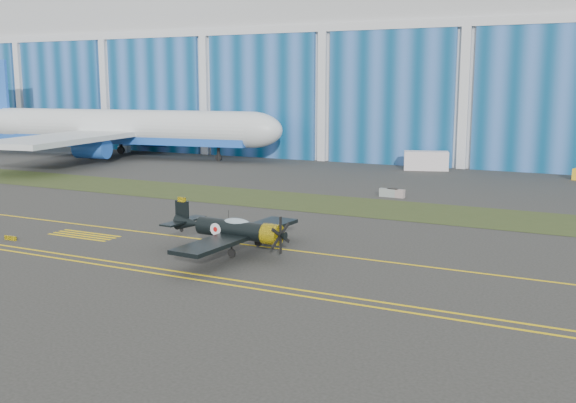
% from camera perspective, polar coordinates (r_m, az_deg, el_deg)
% --- Properties ---
extents(ground, '(260.00, 260.00, 0.00)m').
position_cam_1_polar(ground, '(54.23, 3.28, -3.06)').
color(ground, '#383835').
rests_on(ground, ground).
extents(grass_median, '(260.00, 10.00, 0.02)m').
position_cam_1_polar(grass_median, '(67.06, 8.02, -0.59)').
color(grass_median, '#475128').
rests_on(grass_median, ground).
extents(hangar, '(220.00, 45.70, 30.00)m').
position_cam_1_polar(hangar, '(122.16, 17.03, 10.86)').
color(hangar, silver).
rests_on(hangar, ground).
extents(taxiway_centreline, '(200.00, 0.20, 0.02)m').
position_cam_1_polar(taxiway_centreline, '(49.80, 1.00, -4.22)').
color(taxiway_centreline, yellow).
rests_on(taxiway_centreline, ground).
extents(edge_line_near, '(80.00, 0.20, 0.02)m').
position_cam_1_polar(edge_line_near, '(41.74, -4.67, -7.09)').
color(edge_line_near, yellow).
rests_on(edge_line_near, ground).
extents(edge_line_far, '(80.00, 0.20, 0.02)m').
position_cam_1_polar(edge_line_far, '(42.56, -3.97, -6.74)').
color(edge_line_far, yellow).
rests_on(edge_line_far, ground).
extents(hold_short_ladder, '(6.00, 2.40, 0.02)m').
position_cam_1_polar(hold_short_ladder, '(57.37, -16.86, -2.75)').
color(hold_short_ladder, yellow).
rests_on(hold_short_ladder, ground).
extents(guard_board_left, '(1.20, 0.15, 0.35)m').
position_cam_1_polar(guard_board_left, '(57.55, -22.44, -2.87)').
color(guard_board_left, yellow).
rests_on(guard_board_left, ground).
extents(warbird, '(11.47, 13.56, 3.84)m').
position_cam_1_polar(warbird, '(48.65, -4.74, -2.35)').
color(warbird, black).
rests_on(warbird, ground).
extents(jetliner, '(71.05, 62.77, 22.35)m').
position_cam_1_polar(jetliner, '(115.82, -14.12, 9.19)').
color(jetliner, silver).
rests_on(jetliner, ground).
extents(shipping_container, '(6.62, 4.22, 2.67)m').
position_cam_1_polar(shipping_container, '(97.80, 11.61, 3.41)').
color(shipping_container, silver).
rests_on(shipping_container, ground).
extents(cart, '(1.98, 1.24, 1.16)m').
position_cam_1_polar(cart, '(123.86, -13.69, 4.33)').
color(cart, silver).
rests_on(cart, ground).
extents(barrier_a, '(2.01, 0.62, 0.90)m').
position_cam_1_polar(barrier_a, '(74.02, 8.52, 0.73)').
color(barrier_a, gray).
rests_on(barrier_a, ground).
extents(barrier_b, '(2.06, 0.84, 0.90)m').
position_cam_1_polar(barrier_b, '(73.80, 9.09, 0.69)').
color(barrier_b, '#A08E8A').
rests_on(barrier_b, ground).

